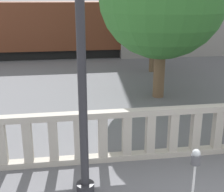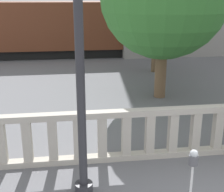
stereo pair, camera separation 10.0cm
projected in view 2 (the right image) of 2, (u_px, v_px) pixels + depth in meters
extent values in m
cube|color=#BCB5A8|center=(182.00, 152.00, 7.56)|extent=(16.15, 0.24, 0.14)
cube|color=#BCB5A8|center=(186.00, 110.00, 7.22)|extent=(16.15, 0.24, 0.14)
cube|color=#BCB5A8|center=(1.00, 143.00, 6.85)|extent=(0.20, 0.20, 0.95)
cube|color=#BCB5A8|center=(27.00, 141.00, 6.92)|extent=(0.20, 0.20, 0.95)
cube|color=#BCB5A8|center=(53.00, 140.00, 6.99)|extent=(0.20, 0.20, 0.95)
cube|color=#BCB5A8|center=(78.00, 138.00, 7.07)|extent=(0.20, 0.20, 0.95)
cube|color=#BCB5A8|center=(102.00, 137.00, 7.14)|extent=(0.20, 0.20, 0.95)
cube|color=#BCB5A8|center=(126.00, 135.00, 7.21)|extent=(0.20, 0.20, 0.95)
cube|color=#BCB5A8|center=(150.00, 134.00, 7.28)|extent=(0.20, 0.20, 0.95)
cube|color=#BCB5A8|center=(173.00, 132.00, 7.36)|extent=(0.20, 0.20, 0.95)
cube|color=#BCB5A8|center=(195.00, 131.00, 7.43)|extent=(0.20, 0.20, 0.95)
cube|color=#BCB5A8|center=(217.00, 130.00, 7.50)|extent=(0.20, 0.20, 0.95)
cylinder|color=#2D2D33|center=(84.00, 188.00, 6.13)|extent=(0.35, 0.35, 0.20)
cylinder|color=#2D2D33|center=(79.00, 38.00, 5.23)|extent=(0.16, 0.16, 5.63)
cylinder|color=#4C4C51|center=(193.00, 160.00, 4.96)|extent=(0.16, 0.16, 0.16)
sphere|color=#B2B7BC|center=(194.00, 154.00, 4.93)|extent=(0.13, 0.13, 0.13)
cube|color=black|center=(128.00, 50.00, 20.49)|extent=(20.23, 2.41, 0.55)
cube|color=brown|center=(128.00, 24.00, 19.98)|extent=(20.65, 3.01, 2.77)
cylinder|color=brown|center=(154.00, 48.00, 15.46)|extent=(0.25, 0.25, 2.38)
cylinder|color=brown|center=(161.00, 71.00, 11.62)|extent=(0.42, 0.42, 2.05)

